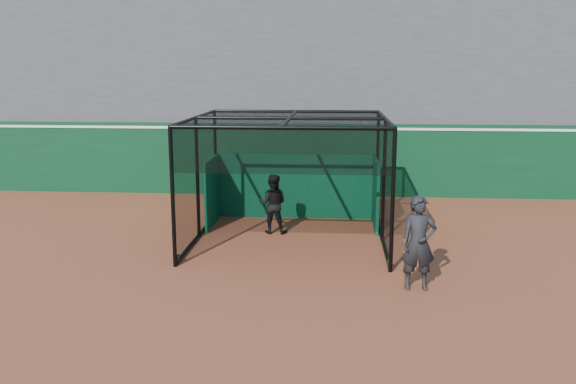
{
  "coord_description": "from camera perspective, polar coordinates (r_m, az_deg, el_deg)",
  "views": [
    {
      "loc": [
        1.21,
        -12.54,
        4.38
      ],
      "look_at": [
        0.1,
        2.0,
        1.4
      ],
      "focal_mm": 38.0,
      "sensor_mm": 36.0,
      "label": 1
    }
  ],
  "objects": [
    {
      "name": "batting_cage",
      "position": [
        15.6,
        0.15,
        1.15
      ],
      "size": [
        4.88,
        4.99,
        3.14
      ],
      "color": "black",
      "rests_on": "ground"
    },
    {
      "name": "on_deck_player",
      "position": [
        12.43,
        12.12,
        -4.71
      ],
      "size": [
        0.73,
        0.5,
        1.91
      ],
      "color": "black",
      "rests_on": "ground"
    },
    {
      "name": "grandstand",
      "position": [
        24.84,
        1.62,
        11.76
      ],
      "size": [
        50.0,
        7.85,
        8.95
      ],
      "color": "#4C4C4F",
      "rests_on": "ground"
    },
    {
      "name": "ground",
      "position": [
        13.34,
        -1.09,
        -7.62
      ],
      "size": [
        120.0,
        120.0,
        0.0
      ],
      "primitive_type": "plane",
      "color": "brown",
      "rests_on": "ground"
    },
    {
      "name": "batter",
      "position": [
        16.34,
        -1.44,
        -1.11
      ],
      "size": [
        0.8,
        0.64,
        1.6
      ],
      "primitive_type": "imported",
      "rotation": [
        0.0,
        0.0,
        3.1
      ],
      "color": "black",
      "rests_on": "ground"
    },
    {
      "name": "outfield_wall",
      "position": [
        21.3,
        1.07,
        3.2
      ],
      "size": [
        50.0,
        0.5,
        2.5
      ],
      "color": "#0A391D",
      "rests_on": "ground"
    }
  ]
}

